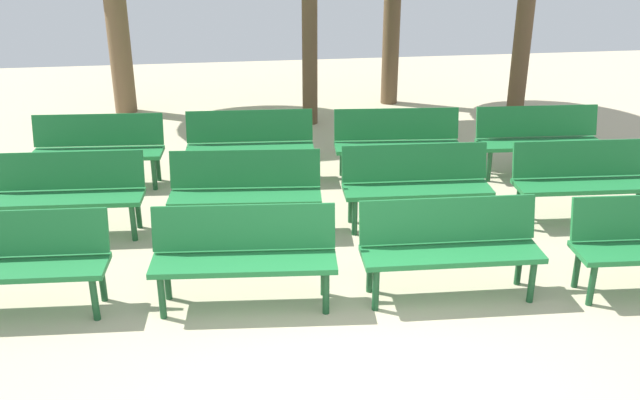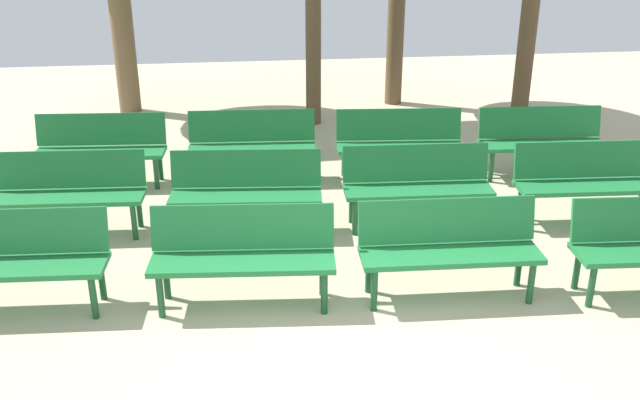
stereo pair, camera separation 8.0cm
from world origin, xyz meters
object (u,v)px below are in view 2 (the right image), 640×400
object	(u,v)px
bench_r1_c0	(68,188)
bench_r2_c2	(399,140)
bench_r2_c0	(100,145)
bench_r1_c1	(246,187)
bench_r0_c0	(12,256)
tree_2	(527,41)
bench_r0_c2	(449,243)
bench_r2_c1	(252,141)
bench_r1_c3	(588,178)
bench_r1_c2	(417,181)
bench_r0_c1	(243,251)
bench_r2_c3	(542,137)

from	to	relation	value
bench_r1_c0	bench_r2_c2	bearing A→B (deg)	20.49
bench_r2_c0	bench_r1_c1	bearing A→B (deg)	-38.79
bench_r0_c0	tree_2	world-z (taller)	tree_2
bench_r0_c2	bench_r2_c1	world-z (taller)	same
bench_r1_c1	bench_r2_c2	bearing A→B (deg)	40.08
bench_r1_c3	bench_r2_c2	bearing A→B (deg)	141.30
bench_r0_c0	bench_r1_c2	size ratio (longest dim) A/B	1.00
bench_r0_c1	bench_r0_c0	bearing A→B (deg)	-179.57
bench_r2_c3	bench_r2_c0	bearing A→B (deg)	179.34
bench_r1_c0	bench_r2_c0	world-z (taller)	same
bench_r1_c3	bench_r2_c0	xyz separation A→B (m)	(-5.50, 1.82, 0.00)
bench_r2_c0	tree_2	xyz separation A→B (m)	(6.39, 2.28, 0.73)
bench_r0_c0	bench_r1_c3	world-z (taller)	same
bench_r1_c1	bench_r1_c0	bearing A→B (deg)	179.03
bench_r1_c1	bench_r2_c3	world-z (taller)	same
bench_r1_c1	bench_r2_c2	world-z (taller)	same
bench_r2_c1	bench_r2_c3	world-z (taller)	same
bench_r1_c2	bench_r2_c3	bearing A→B (deg)	36.33
bench_r0_c2	bench_r1_c3	distance (m)	2.43
bench_r2_c2	bench_r2_c3	world-z (taller)	same
bench_r0_c1	bench_r2_c3	xyz separation A→B (m)	(3.90, 2.75, 0.00)
bench_r0_c1	bench_r1_c2	xyz separation A→B (m)	(1.92, 1.43, 0.00)
bench_r1_c0	tree_2	size ratio (longest dim) A/B	0.66
bench_r0_c2	bench_r0_c1	bearing A→B (deg)	179.43
bench_r0_c1	bench_r1_c1	size ratio (longest dim) A/B	1.00
bench_r0_c0	bench_r1_c2	world-z (taller)	same
bench_r1_c1	bench_r1_c3	bearing A→B (deg)	2.38
bench_r0_c1	bench_r2_c3	world-z (taller)	same
bench_r2_c3	bench_r1_c0	bearing A→B (deg)	-166.23
bench_r1_c1	bench_r2_c1	bearing A→B (deg)	90.75
bench_r0_c0	bench_r2_c2	bearing A→B (deg)	37.35
bench_r0_c1	bench_r1_c1	xyz separation A→B (m)	(0.07, 1.48, 0.00)
bench_r0_c0	tree_2	size ratio (longest dim) A/B	0.66
bench_r0_c0	bench_r1_c1	world-z (taller)	same
bench_r0_c1	bench_r2_c1	distance (m)	3.05
bench_r0_c2	bench_r1_c3	bearing A→B (deg)	37.14
bench_r1_c2	bench_r1_c3	distance (m)	1.90
bench_r0_c0	bench_r0_c1	size ratio (longest dim) A/B	0.99
bench_r1_c0	bench_r1_c3	distance (m)	5.63
bench_r0_c2	bench_r1_c0	size ratio (longest dim) A/B	0.99
bench_r2_c1	bench_r2_c2	size ratio (longest dim) A/B	0.99
tree_2	bench_r2_c0	bearing A→B (deg)	-160.35
bench_r0_c0	bench_r1_c1	distance (m)	2.44
bench_r1_c1	bench_r2_c2	distance (m)	2.42
bench_r1_c2	bench_r2_c3	xyz separation A→B (m)	(1.98, 1.32, 0.00)
bench_r0_c1	bench_r2_c3	size ratio (longest dim) A/B	1.01
tree_2	bench_r0_c2	bearing A→B (deg)	-117.61
bench_r1_c3	bench_r1_c0	bearing A→B (deg)	179.22
tree_2	bench_r0_c1	bearing A→B (deg)	-130.97
bench_r1_c0	bench_r1_c1	size ratio (longest dim) A/B	0.99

